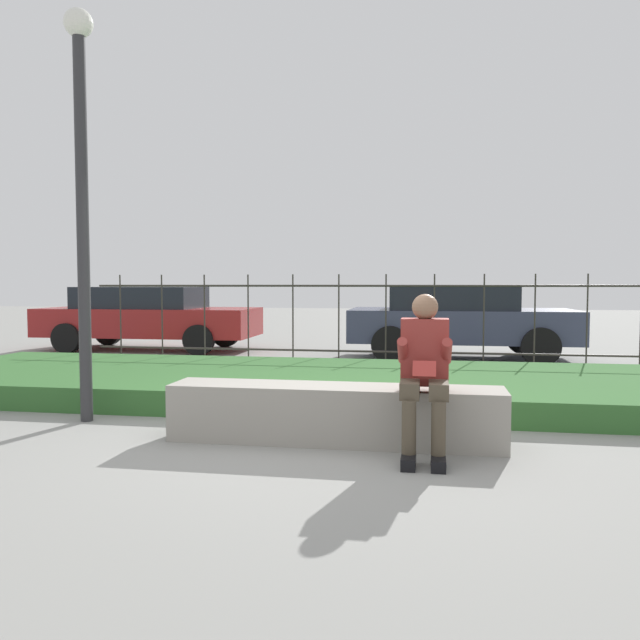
# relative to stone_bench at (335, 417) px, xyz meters

# --- Properties ---
(ground_plane) EXTENTS (60.00, 60.00, 0.00)m
(ground_plane) POSITION_rel_stone_bench_xyz_m (-0.24, 0.00, -0.22)
(ground_plane) COLOR gray
(stone_bench) EXTENTS (2.89, 0.51, 0.49)m
(stone_bench) POSITION_rel_stone_bench_xyz_m (0.00, 0.00, 0.00)
(stone_bench) COLOR gray
(stone_bench) RESTS_ON ground_plane
(person_seated_reader) EXTENTS (0.42, 0.73, 1.29)m
(person_seated_reader) POSITION_rel_stone_bench_xyz_m (0.77, -0.29, 0.49)
(person_seated_reader) COLOR black
(person_seated_reader) RESTS_ON ground_plane
(grass_berm) EXTENTS (11.00, 3.14, 0.27)m
(grass_berm) POSITION_rel_stone_bench_xyz_m (-0.24, 2.27, -0.08)
(grass_berm) COLOR #33662D
(grass_berm) RESTS_ON ground_plane
(iron_fence) EXTENTS (9.00, 0.03, 1.53)m
(iron_fence) POSITION_rel_stone_bench_xyz_m (-0.24, 4.54, 0.59)
(iron_fence) COLOR #332D28
(iron_fence) RESTS_ON ground_plane
(car_parked_center) EXTENTS (4.06, 2.01, 1.33)m
(car_parked_center) POSITION_rel_stone_bench_xyz_m (1.35, 6.44, 0.50)
(car_parked_center) COLOR #383D56
(car_parked_center) RESTS_ON ground_plane
(car_parked_left) EXTENTS (4.47, 1.93, 1.32)m
(car_parked_left) POSITION_rel_stone_bench_xyz_m (-5.00, 6.92, 0.48)
(car_parked_left) COLOR maroon
(car_parked_left) RESTS_ON ground_plane
(street_lamp) EXTENTS (0.28, 0.28, 4.04)m
(street_lamp) POSITION_rel_stone_bench_xyz_m (-2.58, 0.41, 2.26)
(street_lamp) COLOR #2D2D30
(street_lamp) RESTS_ON ground_plane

